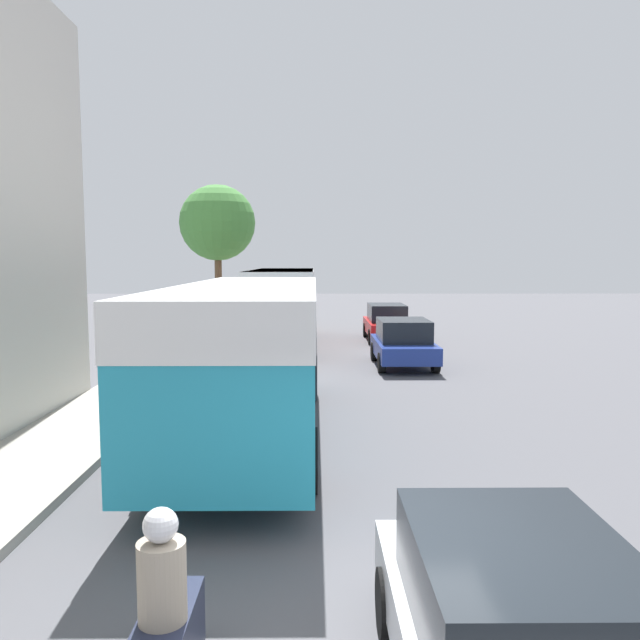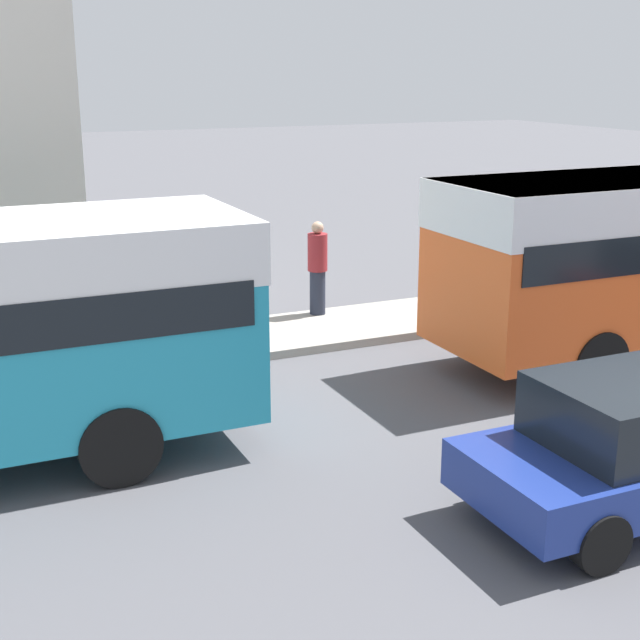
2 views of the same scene
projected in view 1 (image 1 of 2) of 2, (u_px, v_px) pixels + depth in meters
bus_lead at (250, 338)px, 12.31m from camera, size 2.64×9.97×3.04m
bus_following at (283, 297)px, 25.47m from camera, size 2.55×9.37×3.11m
motorcycle_behind_lead at (166, 639)px, 4.68m from camera, size 0.38×2.24×1.73m
car_crossing at (387, 322)px, 27.15m from camera, size 1.81×4.24×1.59m
car_far_curb at (518, 632)px, 4.62m from camera, size 1.83×3.80×1.48m
car_distant at (403, 342)px, 20.58m from camera, size 1.91×3.90×1.56m
pedestrian_walking_away at (145, 334)px, 20.43m from camera, size 0.38×0.38×1.82m
street_tree at (218, 223)px, 31.30m from camera, size 3.80×3.80×7.12m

